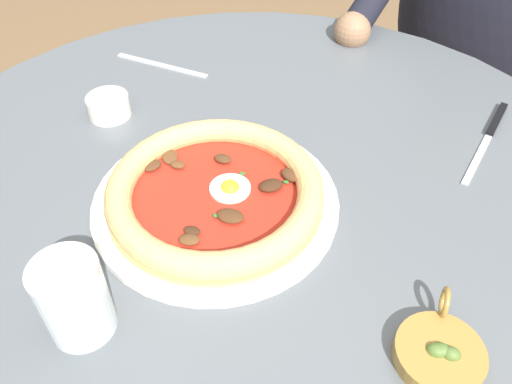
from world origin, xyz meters
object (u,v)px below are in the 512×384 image
Objects in this scene: fork_utensil at (162,65)px; cafe_chair_diner at (483,64)px; pizza_on_plate at (215,194)px; dining_table at (252,264)px; diner_person at (457,86)px; steak_knife at (492,130)px; ramekin_capers at (108,105)px; water_glass at (75,302)px; olive_pan at (440,353)px.

cafe_chair_diner is (-0.63, -0.54, -0.21)m from fork_utensil.
pizza_on_plate is 0.97m from cafe_chair_diner.
dining_table is 0.89× the size of diner_person.
ramekin_capers is (0.58, 0.12, 0.02)m from steak_knife.
ramekin_capers is 0.84m from diner_person.
ramekin_capers reaches higher than steak_knife.
dining_table is 3.34× the size of pizza_on_plate.
ramekin_capers is 0.36× the size of fork_utensil.
water_glass is 0.38m from ramekin_capers.
diner_person reaches higher than water_glass.
fork_utensil is (0.13, -0.51, -0.04)m from water_glass.
steak_knife is (-0.43, -0.47, -0.04)m from water_glass.
diner_person is 1.35× the size of cafe_chair_diner.
olive_pan is (-0.25, 0.18, 0.17)m from dining_table.
cafe_chair_diner is (-0.13, -0.99, -0.22)m from olive_pan.
steak_knife is 1.15× the size of fork_utensil.
ramekin_capers is 0.59m from olive_pan.
steak_knife is (-0.36, -0.26, -0.02)m from pizza_on_plate.
pizza_on_plate reaches higher than steak_knife.
diner_person is (-0.32, -0.67, -0.04)m from dining_table.
fork_utensil is 0.15× the size of diner_person.
water_glass is 0.46× the size of steak_knife.
fork_utensil is 0.20× the size of cafe_chair_diner.
olive_pan reaches higher than dining_table.
steak_knife is at bearing 89.96° from diner_person.
olive_pan is 0.67m from fork_utensil.
pizza_on_plate is 0.32m from olive_pan.
ramekin_capers is at bearing -67.28° from water_glass.
diner_person is at bearing 64.05° from cafe_chair_diner.
steak_knife is (-0.32, -0.23, 0.16)m from dining_table.
fork_utensil is (0.21, -0.30, -0.02)m from pizza_on_plate.
water_glass is at bearing 47.29° from steak_knife.
diner_person reaches higher than olive_pan.
fork_utensil is at bearing -42.39° from olive_pan.
water_glass reaches higher than fork_utensil.
ramekin_capers is at bearing -22.32° from dining_table.
pizza_on_plate is 4.89× the size of ramekin_capers.
pizza_on_plate is 1.53× the size of steak_knife.
dining_table is 5.12× the size of steak_knife.
olive_pan is (-0.29, 0.15, -0.01)m from pizza_on_plate.
fork_utensil is 0.72m from diner_person.
cafe_chair_diner is (-0.07, -0.58, -0.21)m from steak_knife.
water_glass is 0.84× the size of olive_pan.
pizza_on_plate is 0.82m from diner_person.
dining_table is 16.35× the size of ramekin_capers.
cafe_chair_diner reaches higher than dining_table.
dining_table is 0.35m from olive_pan.
olive_pan is at bearing -170.36° from water_glass.
cafe_chair_diner is at bearing -115.37° from water_glass.
ramekin_capers is 0.98m from cafe_chair_diner.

